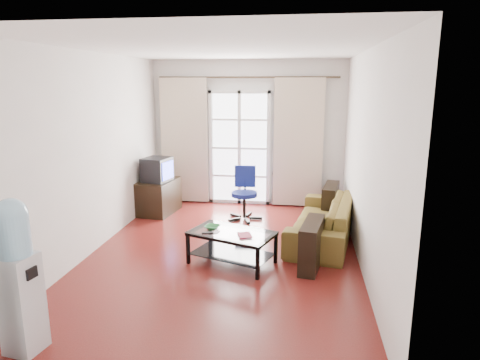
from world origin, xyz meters
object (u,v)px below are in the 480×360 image
crt_tv (156,169)px  tv_stand (158,196)px  coffee_table (232,243)px  sofa (322,220)px  task_chair (244,204)px  water_cooler (18,274)px

crt_tv → tv_stand: bearing=105.6°
coffee_table → sofa: bearing=42.2°
coffee_table → tv_stand: tv_stand is taller
task_chair → water_cooler: bearing=-113.4°
tv_stand → water_cooler: 4.10m
coffee_table → task_chair: 1.86m
tv_stand → water_cooler: (0.18, -4.07, 0.42)m
sofa → water_cooler: bearing=-30.6°
sofa → crt_tv: bearing=-96.9°
task_chair → sofa: bearing=-35.2°
sofa → tv_stand: bearing=-98.0°
task_chair → tv_stand: bearing=171.2°
sofa → task_chair: size_ratio=2.39×
sofa → task_chair: bearing=-111.6°
crt_tv → water_cooler: bearing=-74.9°
coffee_table → tv_stand: size_ratio=1.47×
coffee_table → crt_tv: bearing=130.7°
sofa → tv_stand: (-2.85, 0.91, -0.00)m
sofa → task_chair: 1.50m
sofa → crt_tv: crt_tv is taller
coffee_table → tv_stand: (-1.66, 1.99, 0.02)m
sofa → coffee_table: sofa is taller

